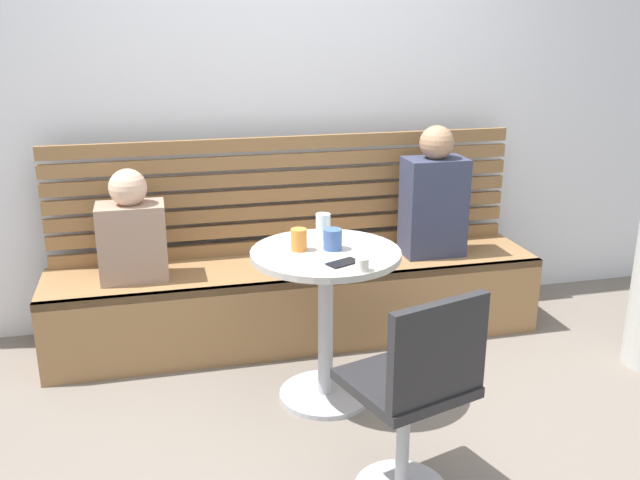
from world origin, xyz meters
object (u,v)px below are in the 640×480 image
booth_bench (298,301)px  phone_on_table (343,263)px  person_child_left (132,232)px  cup_espresso_small (362,264)px  cup_mug_blue (333,239)px  cup_glass_tall (323,226)px  cafe_table (326,296)px  cup_tumbler_orange (299,240)px  person_adult (434,198)px  white_chair (416,392)px

booth_bench → phone_on_table: bearing=-88.6°
person_child_left → cup_espresso_small: person_child_left is taller
cup_espresso_small → person_child_left: bearing=134.9°
person_child_left → cup_mug_blue: 1.10m
booth_bench → person_child_left: person_child_left is taller
booth_bench → cup_glass_tall: bearing=-87.3°
cafe_table → cup_espresso_small: (0.08, -0.28, 0.25)m
cafe_table → phone_on_table: phone_on_table is taller
cup_glass_tall → cup_tumbler_orange: bearing=-135.7°
cafe_table → cup_tumbler_orange: cup_tumbler_orange is taller
person_adult → cup_glass_tall: (-0.76, -0.48, 0.03)m
booth_bench → cup_espresso_small: size_ratio=48.21×
cup_mug_blue → cup_tumbler_orange: bearing=171.0°
cafe_table → white_chair: white_chair is taller
cup_tumbler_orange → phone_on_table: cup_tumbler_orange is taller
cafe_table → white_chair: size_ratio=0.87×
booth_bench → cup_mug_blue: (0.03, -0.65, 0.57)m
cup_glass_tall → cup_espresso_small: cup_glass_tall is taller
person_adult → cup_glass_tall: person_adult is taller
cup_tumbler_orange → cup_glass_tall: bearing=44.3°
person_adult → person_child_left: size_ratio=1.27×
cafe_table → cup_mug_blue: cup_mug_blue is taller
booth_bench → cup_glass_tall: 0.76m
person_adult → cup_tumbler_orange: person_adult is taller
white_chair → phone_on_table: 0.69m
person_adult → cup_mug_blue: (-0.76, -0.65, 0.02)m
person_child_left → cup_tumbler_orange: bearing=-40.0°
person_child_left → booth_bench: bearing=0.6°
cup_espresso_small → cup_glass_tall: bearing=96.1°
cup_glass_tall → cup_espresso_small: 0.47m
white_chair → person_child_left: (-0.99, 1.47, 0.23)m
phone_on_table → cafe_table: bearing=-15.0°
person_child_left → cup_tumbler_orange: size_ratio=5.81×
cup_tumbler_orange → cup_espresso_small: size_ratio=1.79×
person_child_left → cup_espresso_small: size_ratio=10.37×
cafe_table → person_child_left: 1.09m
white_chair → cup_espresso_small: white_chair is taller
booth_bench → cup_mug_blue: bearing=-87.8°
cafe_table → cup_glass_tall: 0.34m
cafe_table → phone_on_table: size_ratio=5.29×
cafe_table → cup_espresso_small: 0.39m
person_adult → cup_mug_blue: person_adult is taller
cup_tumbler_orange → cup_espresso_small: cup_tumbler_orange is taller
phone_on_table → cup_glass_tall: bearing=-24.7°
booth_bench → cafe_table: (-0.01, -0.67, 0.30)m
cup_mug_blue → cup_glass_tall: cup_glass_tall is taller
white_chair → phone_on_table: white_chair is taller
person_adult → cup_mug_blue: 1.00m
cup_tumbler_orange → cup_mug_blue: 0.15m
phone_on_table → white_chair: bearing=164.8°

